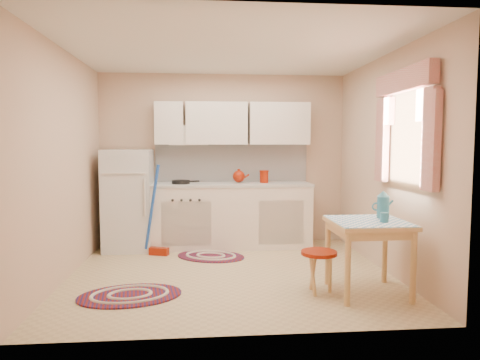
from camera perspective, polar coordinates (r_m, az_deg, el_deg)
name	(u,v)px	position (r m, az deg, el deg)	size (l,w,h in m)	color
room_shell	(242,134)	(5.03, 0.30, 6.20)	(3.64, 3.60, 2.52)	tan
fridge	(129,200)	(6.15, -14.64, -2.59)	(0.65, 0.60, 1.40)	silver
broom	(158,210)	(5.76, -10.83, -4.01)	(0.28, 0.12, 1.20)	#1C4BB0
base_cabinets	(231,216)	(6.16, -1.19, -4.86)	(2.25, 0.60, 0.88)	silver
countertop	(231,184)	(6.10, -1.19, -0.60)	(2.27, 0.62, 0.04)	#BAB8B1
frying_pan	(181,182)	(6.05, -7.90, -0.27)	(0.25, 0.25, 0.05)	black
red_kettle	(239,176)	(6.10, -0.16, 0.48)	(0.19, 0.17, 0.19)	maroon
red_canister	(264,177)	(6.15, 3.23, 0.36)	(0.12, 0.12, 0.16)	maroon
table	(368,257)	(4.46, 16.67, -9.86)	(0.72, 0.72, 0.72)	#E3B571
stool	(319,272)	(4.40, 10.46, -11.97)	(0.35, 0.35, 0.42)	maroon
coffee_pot	(383,204)	(4.54, 18.54, -3.06)	(0.15, 0.13, 0.30)	teal
mug	(384,218)	(4.32, 18.70, -4.80)	(0.08, 0.08, 0.10)	teal
rug_center	(211,256)	(5.70, -3.92, -10.11)	(0.90, 0.60, 0.02)	maroon
rug_left	(130,295)	(4.42, -14.47, -14.68)	(1.00, 0.66, 0.02)	maroon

